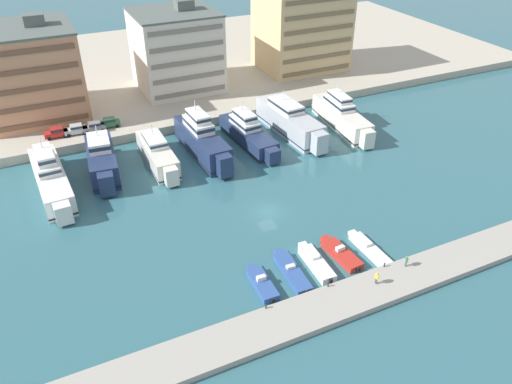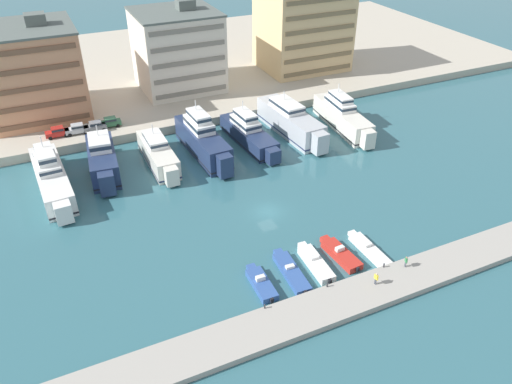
# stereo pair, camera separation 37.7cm
# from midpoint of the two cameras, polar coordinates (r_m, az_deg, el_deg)

# --- Properties ---
(ground_plane) EXTENTS (400.00, 400.00, 0.00)m
(ground_plane) POSITION_cam_midpoint_polar(r_m,az_deg,el_deg) (73.74, 1.49, -2.29)
(ground_plane) COLOR #336670
(quay_promenade) EXTENTS (180.00, 70.00, 1.69)m
(quay_promenade) POSITION_cam_midpoint_polar(r_m,az_deg,el_deg) (129.35, -11.75, 13.63)
(quay_promenade) COLOR #BCB29E
(quay_promenade) RESTS_ON ground
(pier_dock) EXTENTS (120.00, 5.42, 0.81)m
(pier_dock) POSITION_cam_midpoint_polar(r_m,az_deg,el_deg) (60.33, 10.16, -12.14)
(pier_dock) COLOR #A8A399
(pier_dock) RESTS_ON ground
(yacht_white_far_left) EXTENTS (5.19, 21.16, 8.15)m
(yacht_white_far_left) POSITION_cam_midpoint_polar(r_m,az_deg,el_deg) (83.75, -22.23, 1.60)
(yacht_white_far_left) COLOR white
(yacht_white_far_left) RESTS_ON ground
(yacht_navy_left) EXTENTS (5.66, 16.37, 7.67)m
(yacht_navy_left) POSITION_cam_midpoint_polar(r_m,az_deg,el_deg) (85.73, -17.00, 3.55)
(yacht_navy_left) COLOR navy
(yacht_navy_left) RESTS_ON ground
(yacht_ivory_mid_left) EXTENTS (3.86, 16.76, 6.52)m
(yacht_ivory_mid_left) POSITION_cam_midpoint_polar(r_m,az_deg,el_deg) (86.28, -10.99, 4.31)
(yacht_ivory_mid_left) COLOR silver
(yacht_ivory_mid_left) RESTS_ON ground
(yacht_navy_center_left) EXTENTS (5.06, 19.61, 9.26)m
(yacht_navy_center_left) POSITION_cam_midpoint_polar(r_m,az_deg,el_deg) (87.88, -5.97, 5.96)
(yacht_navy_center_left) COLOR navy
(yacht_navy_center_left) RESTS_ON ground
(yacht_navy_center) EXTENTS (5.22, 18.70, 7.50)m
(yacht_navy_center) POSITION_cam_midpoint_polar(r_m,az_deg,el_deg) (91.50, -0.72, 6.76)
(yacht_navy_center) COLOR navy
(yacht_navy_center) RESTS_ON ground
(yacht_silver_center_right) EXTENTS (5.74, 20.88, 7.59)m
(yacht_silver_center_right) POSITION_cam_midpoint_polar(r_m,az_deg,el_deg) (95.20, 4.12, 8.07)
(yacht_silver_center_right) COLOR silver
(yacht_silver_center_right) RESTS_ON ground
(yacht_ivory_mid_right) EXTENTS (5.34, 20.23, 8.14)m
(yacht_ivory_mid_right) POSITION_cam_midpoint_polar(r_m,az_deg,el_deg) (98.61, 9.98, 8.52)
(yacht_ivory_mid_right) COLOR silver
(yacht_ivory_mid_right) RESTS_ON ground
(motorboat_blue_far_left) EXTENTS (2.21, 6.81, 1.45)m
(motorboat_blue_far_left) POSITION_cam_midpoint_polar(r_m,az_deg,el_deg) (61.42, 0.75, -10.40)
(motorboat_blue_far_left) COLOR #33569E
(motorboat_blue_far_left) RESTS_ON ground
(motorboat_blue_left) EXTENTS (2.49, 8.65, 1.13)m
(motorboat_blue_left) POSITION_cam_midpoint_polar(r_m,az_deg,el_deg) (63.19, 4.19, -9.07)
(motorboat_blue_left) COLOR #33569E
(motorboat_blue_left) RESTS_ON ground
(motorboat_white_mid_left) EXTENTS (2.26, 7.99, 1.38)m
(motorboat_white_mid_left) POSITION_cam_midpoint_polar(r_m,az_deg,el_deg) (64.50, 6.96, -8.06)
(motorboat_white_mid_left) COLOR white
(motorboat_white_mid_left) RESTS_ON ground
(motorboat_red_center_left) EXTENTS (2.60, 7.58, 1.46)m
(motorboat_red_center_left) POSITION_cam_midpoint_polar(r_m,az_deg,el_deg) (66.41, 9.79, -6.99)
(motorboat_red_center_left) COLOR red
(motorboat_red_center_left) RESTS_ON ground
(motorboat_white_center) EXTENTS (2.04, 8.22, 1.09)m
(motorboat_white_center) POSITION_cam_midpoint_polar(r_m,az_deg,el_deg) (68.02, 12.94, -6.42)
(motorboat_white_center) COLOR white
(motorboat_white_center) RESTS_ON ground
(car_red_far_left) EXTENTS (4.11, 1.94, 1.80)m
(car_red_far_left) POSITION_cam_midpoint_polar(r_m,az_deg,el_deg) (97.33, -21.66, 6.43)
(car_red_far_left) COLOR red
(car_red_far_left) RESTS_ON quay_promenade
(car_silver_left) EXTENTS (4.18, 2.08, 1.80)m
(car_silver_left) POSITION_cam_midpoint_polar(r_m,az_deg,el_deg) (97.26, -19.68, 6.83)
(car_silver_left) COLOR #B7BCC1
(car_silver_left) RESTS_ON quay_promenade
(car_grey_mid_left) EXTENTS (4.13, 1.99, 1.80)m
(car_grey_mid_left) POSITION_cam_midpoint_polar(r_m,az_deg,el_deg) (97.22, -17.80, 7.19)
(car_grey_mid_left) COLOR slate
(car_grey_mid_left) RESTS_ON quay_promenade
(car_green_center_left) EXTENTS (4.17, 2.06, 1.80)m
(car_green_center_left) POSITION_cam_midpoint_polar(r_m,az_deg,el_deg) (98.11, -16.25, 7.71)
(car_green_center_left) COLOR #2D6642
(car_green_center_left) RESTS_ON quay_promenade
(apartment_block_far_left) EXTENTS (17.60, 17.40, 18.95)m
(apartment_block_far_left) POSITION_cam_midpoint_polar(r_m,az_deg,el_deg) (105.81, -24.07, 12.46)
(apartment_block_far_left) COLOR tan
(apartment_block_far_left) RESTS_ON quay_promenade
(apartment_block_left) EXTENTS (16.98, 16.36, 18.31)m
(apartment_block_left) POSITION_cam_midpoint_polar(r_m,az_deg,el_deg) (111.95, -8.86, 15.76)
(apartment_block_left) COLOR silver
(apartment_block_left) RESTS_ON quay_promenade
(apartment_block_mid_left) EXTENTS (19.47, 15.82, 21.01)m
(apartment_block_mid_left) POSITION_cam_midpoint_polar(r_m,az_deg,el_deg) (123.21, 5.50, 18.25)
(apartment_block_mid_left) COLOR #E0BC84
(apartment_block_mid_left) RESTS_ON quay_promenade
(pedestrian_near_edge) EXTENTS (0.34, 0.60, 1.61)m
(pedestrian_near_edge) POSITION_cam_midpoint_polar(r_m,az_deg,el_deg) (65.24, 16.93, -7.53)
(pedestrian_near_edge) COLOR #4C515B
(pedestrian_near_edge) RESTS_ON pier_dock
(pedestrian_mid_deck) EXTENTS (0.30, 0.65, 1.69)m
(pedestrian_mid_deck) POSITION_cam_midpoint_polar(r_m,az_deg,el_deg) (61.85, 13.74, -9.51)
(pedestrian_mid_deck) COLOR #4C515B
(pedestrian_mid_deck) RESTS_ON pier_dock
(bollard_west) EXTENTS (0.20, 0.20, 0.61)m
(bollard_west) POSITION_cam_midpoint_polar(r_m,az_deg,el_deg) (57.83, 1.19, -12.91)
(bollard_west) COLOR #2D2D33
(bollard_west) RESTS_ON pier_dock
(bollard_west_mid) EXTENTS (0.20, 0.20, 0.61)m
(bollard_west_mid) POSITION_cam_midpoint_polar(r_m,az_deg,el_deg) (60.89, 8.32, -10.43)
(bollard_west_mid) COLOR #2D2D33
(bollard_west_mid) RESTS_ON pier_dock
(bollard_east_mid) EXTENTS (0.20, 0.20, 0.61)m
(bollard_east_mid) POSITION_cam_midpoint_polar(r_m,az_deg,el_deg) (64.85, 14.58, -8.09)
(bollard_east_mid) COLOR #2D2D33
(bollard_east_mid) RESTS_ON pier_dock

